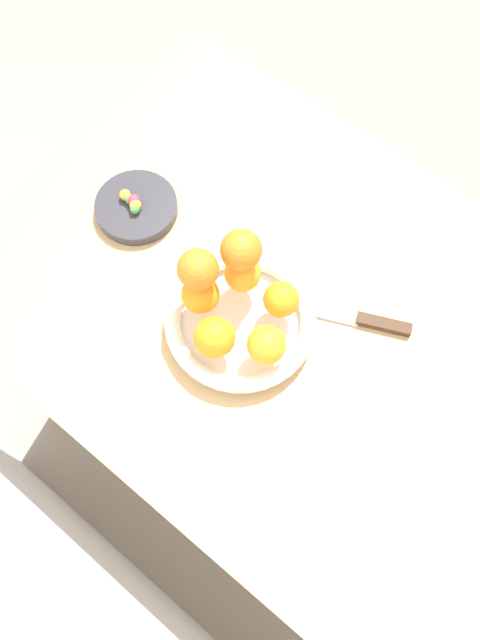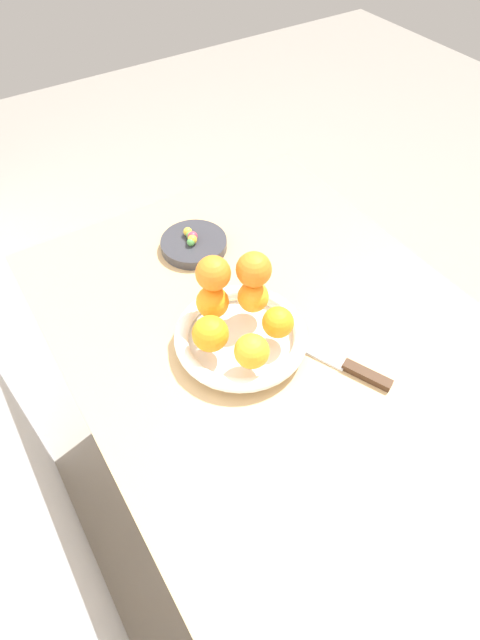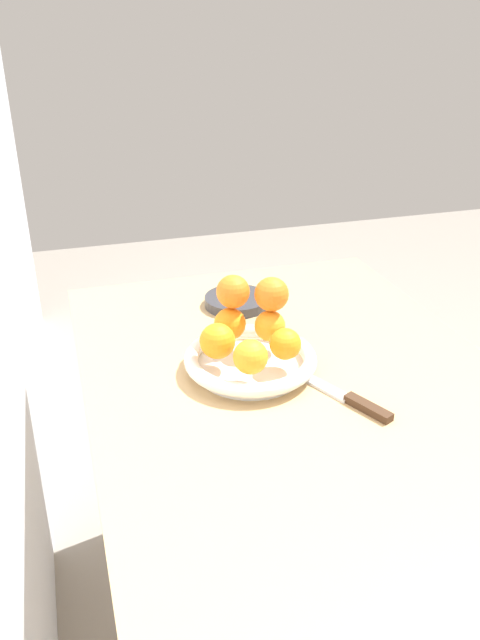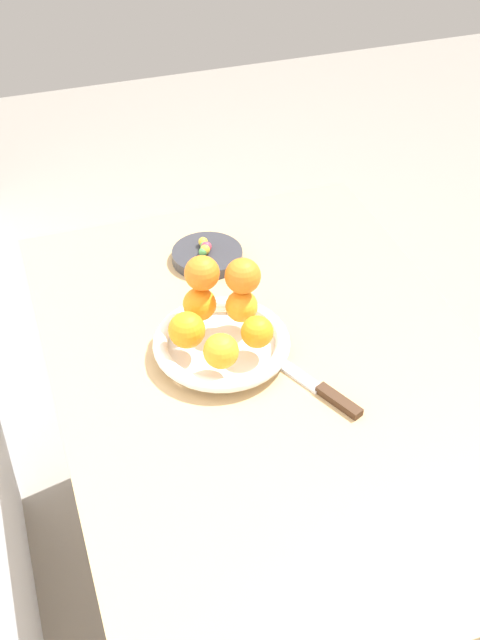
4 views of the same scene
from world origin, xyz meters
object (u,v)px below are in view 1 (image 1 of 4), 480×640
at_px(orange_5, 198,269).
at_px(dining_table, 297,337).
at_px(orange_3, 265,344).
at_px(candy_ball_3, 130,199).
at_px(candy_ball_1, 135,209).
at_px(knife, 347,316).
at_px(candy_dish, 137,207).
at_px(candy_ball_2, 134,201).
at_px(fruit_bowl, 240,321).
at_px(candy_ball_0, 135,205).
at_px(orange_1, 200,295).
at_px(orange_6, 241,250).
at_px(orange_2, 215,337).
at_px(candy_ball_5, 134,206).
at_px(orange_4, 281,299).
at_px(orange_0, 243,274).
at_px(candy_ball_4, 125,195).

bearing_deg(orange_5, dining_table, -147.39).
bearing_deg(orange_3, candy_ball_3, -12.24).
xyz_separation_m(candy_ball_1, knife, (-0.40, -0.08, -0.03)).
xyz_separation_m(candy_dish, candy_ball_2, (0.00, 0.00, 0.02)).
bearing_deg(fruit_bowl, candy_ball_0, -10.79).
height_order(orange_1, orange_6, orange_6).
distance_m(orange_2, candy_ball_5, 0.30).
height_order(orange_3, candy_ball_2, orange_3).
xyz_separation_m(fruit_bowl, candy_ball_3, (0.29, -0.06, 0.01)).
distance_m(dining_table, orange_4, 0.16).
relative_size(orange_1, candy_ball_2, 2.77).
distance_m(fruit_bowl, candy_ball_2, 0.29).
xyz_separation_m(orange_0, candy_ball_2, (0.25, -0.01, -0.04)).
distance_m(orange_2, orange_4, 0.12).
distance_m(orange_5, candy_ball_4, 0.26).
distance_m(orange_4, orange_5, 0.14).
bearing_deg(orange_6, candy_ball_3, -0.46).
bearing_deg(candy_ball_4, dining_table, -176.90).
relative_size(orange_0, candy_ball_5, 3.76).
distance_m(candy_ball_3, candy_ball_4, 0.01).
height_order(orange_5, candy_ball_0, orange_5).
bearing_deg(candy_dish, candy_ball_0, 139.65).
distance_m(candy_dish, candy_ball_2, 0.02).
height_order(orange_1, orange_5, orange_5).
bearing_deg(candy_ball_2, candy_ball_0, 147.34).
xyz_separation_m(orange_1, candy_ball_0, (0.21, -0.07, -0.04)).
relative_size(fruit_bowl, orange_4, 4.28).
distance_m(candy_dish, orange_2, 0.31).
xyz_separation_m(orange_4, orange_6, (0.08, -0.00, 0.06)).
relative_size(orange_2, candy_ball_4, 3.25).
bearing_deg(orange_4, candy_ball_0, -0.01).
xyz_separation_m(orange_6, candy_ball_0, (0.23, 0.00, -0.10)).
relative_size(fruit_bowl, candy_ball_3, 14.14).
distance_m(orange_0, candy_ball_5, 0.24).
distance_m(candy_dish, orange_0, 0.25).
bearing_deg(candy_ball_1, orange_4, -178.91).
bearing_deg(candy_ball_1, fruit_bowl, 170.27).
bearing_deg(candy_ball_2, orange_6, 179.13).
bearing_deg(dining_table, candy_ball_2, 3.15).
distance_m(candy_ball_0, candy_ball_3, 0.02).
bearing_deg(candy_dish, orange_2, 156.92).
bearing_deg(candy_ball_4, candy_ball_0, 171.49).
xyz_separation_m(orange_4, candy_ball_4, (0.34, -0.00, -0.04)).
bearing_deg(orange_3, orange_2, 31.14).
height_order(orange_3, candy_ball_0, orange_3).
bearing_deg(orange_0, orange_2, 107.56).
bearing_deg(knife, candy_ball_4, 8.63).
relative_size(dining_table, candy_ball_5, 70.87).
bearing_deg(orange_4, orange_1, 35.43).
bearing_deg(fruit_bowl, dining_table, -131.32).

